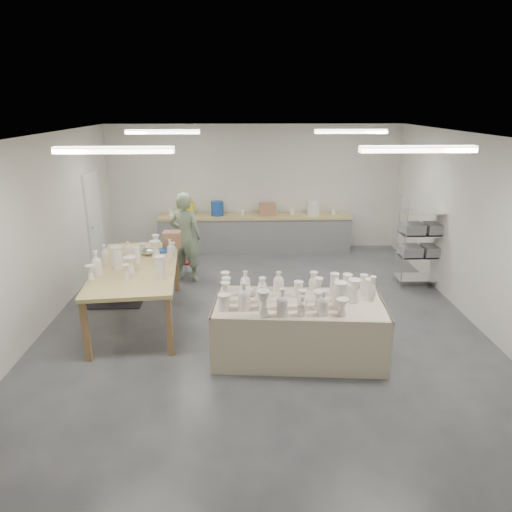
{
  "coord_description": "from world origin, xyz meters",
  "views": [
    {
      "loc": [
        -0.3,
        -7.0,
        3.47
      ],
      "look_at": [
        -0.08,
        0.17,
        1.05
      ],
      "focal_mm": 32.0,
      "sensor_mm": 36.0,
      "label": 1
    }
  ],
  "objects_px": {
    "potter": "(186,237)",
    "red_stool": "(189,263)",
    "work_table": "(138,264)",
    "drying_table": "(297,326)"
  },
  "relations": [
    {
      "from": "potter",
      "to": "red_stool",
      "type": "distance_m",
      "value": 0.69
    },
    {
      "from": "work_table",
      "to": "drying_table",
      "type": "bearing_deg",
      "value": -33.26
    },
    {
      "from": "drying_table",
      "to": "red_stool",
      "type": "xyz_separation_m",
      "value": [
        -1.91,
        3.31,
        -0.19
      ]
    },
    {
      "from": "potter",
      "to": "red_stool",
      "type": "xyz_separation_m",
      "value": [
        0.0,
        0.27,
        -0.64
      ]
    },
    {
      "from": "work_table",
      "to": "potter",
      "type": "distance_m",
      "value": 1.83
    },
    {
      "from": "drying_table",
      "to": "red_stool",
      "type": "relative_size",
      "value": 7.54
    },
    {
      "from": "drying_table",
      "to": "work_table",
      "type": "xyz_separation_m",
      "value": [
        -2.47,
        1.3,
        0.5
      ]
    },
    {
      "from": "drying_table",
      "to": "red_stool",
      "type": "bearing_deg",
      "value": 124.59
    },
    {
      "from": "drying_table",
      "to": "potter",
      "type": "height_order",
      "value": "potter"
    },
    {
      "from": "drying_table",
      "to": "potter",
      "type": "relative_size",
      "value": 1.35
    }
  ]
}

